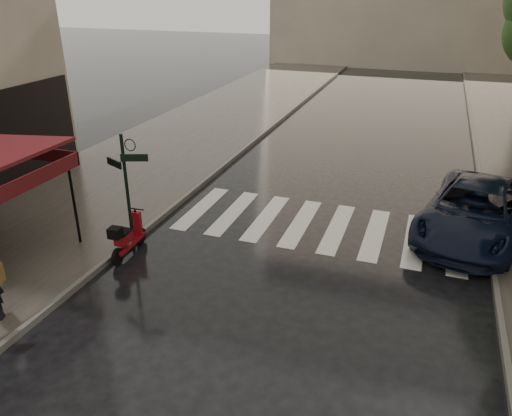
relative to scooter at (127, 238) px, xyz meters
The scene contains 8 objects.
ground 3.05m from the scooter, 66.60° to the right, with size 120.00×120.00×0.00m, color black.
sidewalk_near 9.82m from the scooter, 109.68° to the left, with size 6.00×60.00×0.12m, color #38332D.
curb_near 9.25m from the scooter, 91.58° to the left, with size 0.12×60.00×0.16m, color #595651.
curb_far 12.66m from the scooter, 46.89° to the left, with size 0.12×60.00×0.16m, color #595651.
crosswalk 5.30m from the scooter, 37.82° to the left, with size 7.85×3.20×0.01m.
signpost 1.37m from the scooter, 89.38° to the left, with size 1.17×0.29×3.10m.
scooter is the anchor object (origin of this frame).
parked_car 9.14m from the scooter, 26.29° to the left, with size 2.40×5.21×1.45m, color black.
Camera 1 is at (5.54, -6.57, 6.32)m, focal length 35.00 mm.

